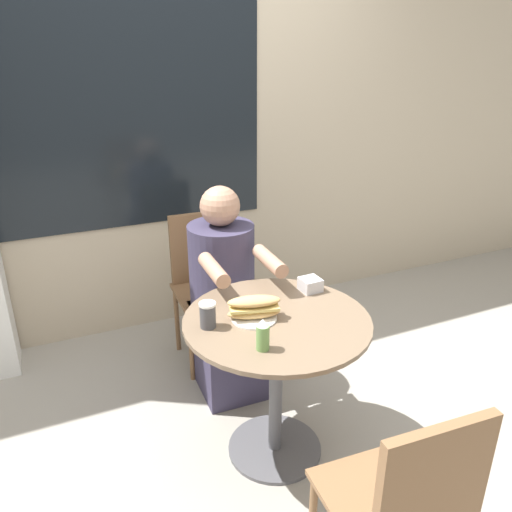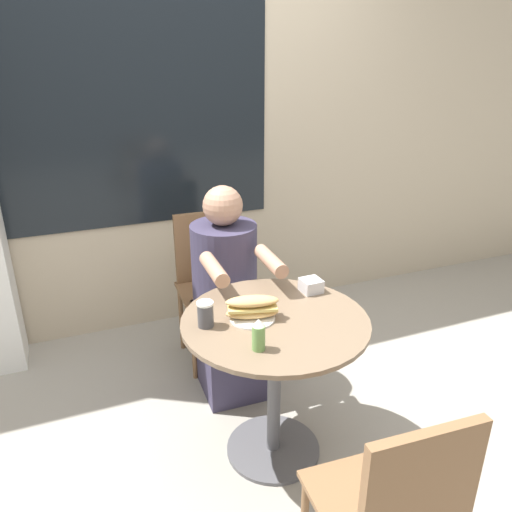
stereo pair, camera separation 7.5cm
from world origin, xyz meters
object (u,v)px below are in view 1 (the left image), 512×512
cafe_table (276,355)px  empty_chair_across (408,503)px  diner_chair (204,274)px  seated_diner (225,305)px  sandwich_on_plate (254,309)px  drink_cup (208,315)px  condiment_bottle (263,335)px

cafe_table → empty_chair_across: empty_chair_across is taller
cafe_table → diner_chair: 0.93m
cafe_table → seated_diner: seated_diner is taller
cafe_table → seated_diner: 0.58m
sandwich_on_plate → drink_cup: drink_cup is taller
empty_chair_across → drink_cup: bearing=112.0°
cafe_table → condiment_bottle: condiment_bottle is taller
diner_chair → drink_cup: size_ratio=8.05×
condiment_bottle → cafe_table: bearing=50.8°
condiment_bottle → seated_diner: bearing=80.2°
sandwich_on_plate → condiment_bottle: size_ratio=1.82×
diner_chair → seated_diner: bearing=91.1°
cafe_table → sandwich_on_plate: sandwich_on_plate is taller
diner_chair → sandwich_on_plate: size_ratio=3.72×
cafe_table → condiment_bottle: size_ratio=6.14×
cafe_table → condiment_bottle: bearing=-129.2°
seated_diner → sandwich_on_plate: 0.61m
cafe_table → diner_chair: (-0.01, 0.93, 0.00)m
condiment_bottle → sandwich_on_plate: bearing=74.4°
cafe_table → empty_chair_across: 0.84m
cafe_table → diner_chair: diner_chair is taller
diner_chair → sandwich_on_plate: bearing=87.0°
condiment_bottle → diner_chair: bearing=83.0°
cafe_table → seated_diner: bearing=91.8°
cafe_table → drink_cup: size_ratio=7.29×
seated_diner → drink_cup: seated_diner is taller
diner_chair → condiment_bottle: size_ratio=6.77×
condiment_bottle → empty_chair_across: bearing=-76.0°
seated_diner → cafe_table: bearing=93.7°
cafe_table → drink_cup: 0.37m
sandwich_on_plate → drink_cup: size_ratio=2.16×
sandwich_on_plate → cafe_table: bearing=-22.2°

